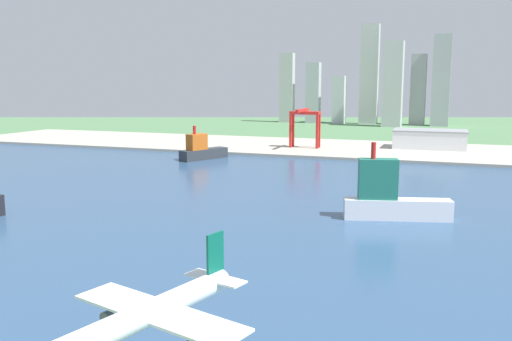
{
  "coord_description": "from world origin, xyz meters",
  "views": [
    {
      "loc": [
        76.59,
        -10.78,
        61.4
      ],
      "look_at": [
        13.33,
        163.26,
        31.61
      ],
      "focal_mm": 38.0,
      "sensor_mm": 36.0,
      "label": 1
    }
  ],
  "objects_px": {
    "port_crane_red": "(305,119)",
    "warehouse_main": "(430,139)",
    "ferry_boat": "(390,198)",
    "container_barge": "(202,150)",
    "airplane_landing": "(147,315)",
    "tugboat_small": "(376,172)"
  },
  "relations": [
    {
      "from": "port_crane_red",
      "to": "warehouse_main",
      "type": "relative_size",
      "value": 0.59
    },
    {
      "from": "port_crane_red",
      "to": "ferry_boat",
      "type": "bearing_deg",
      "value": -66.46
    },
    {
      "from": "container_barge",
      "to": "warehouse_main",
      "type": "xyz_separation_m",
      "value": [
        172.32,
        123.79,
        3.23
      ]
    },
    {
      "from": "airplane_landing",
      "to": "port_crane_red",
      "type": "bearing_deg",
      "value": 101.23
    },
    {
      "from": "airplane_landing",
      "to": "port_crane_red",
      "type": "relative_size",
      "value": 1.16
    },
    {
      "from": "container_barge",
      "to": "warehouse_main",
      "type": "height_order",
      "value": "container_barge"
    },
    {
      "from": "airplane_landing",
      "to": "container_barge",
      "type": "xyz_separation_m",
      "value": [
        -143.92,
        320.67,
        -14.6
      ]
    },
    {
      "from": "container_barge",
      "to": "ferry_boat",
      "type": "height_order",
      "value": "ferry_boat"
    },
    {
      "from": "airplane_landing",
      "to": "port_crane_red",
      "type": "distance_m",
      "value": 417.45
    },
    {
      "from": "airplane_landing",
      "to": "warehouse_main",
      "type": "xyz_separation_m",
      "value": [
        28.4,
        444.46,
        -11.37
      ]
    },
    {
      "from": "warehouse_main",
      "to": "container_barge",
      "type": "bearing_deg",
      "value": -144.31
    },
    {
      "from": "airplane_landing",
      "to": "tugboat_small",
      "type": "xyz_separation_m",
      "value": [
        1.19,
        285.65,
        -19.31
      ]
    },
    {
      "from": "container_barge",
      "to": "warehouse_main",
      "type": "bearing_deg",
      "value": 35.69
    },
    {
      "from": "ferry_boat",
      "to": "warehouse_main",
      "type": "xyz_separation_m",
      "value": [
        6.07,
        272.93,
        0.93
      ]
    },
    {
      "from": "container_barge",
      "to": "port_crane_red",
      "type": "relative_size",
      "value": 1.15
    },
    {
      "from": "airplane_landing",
      "to": "warehouse_main",
      "type": "height_order",
      "value": "airplane_landing"
    },
    {
      "from": "tugboat_small",
      "to": "container_barge",
      "type": "relative_size",
      "value": 0.44
    },
    {
      "from": "tugboat_small",
      "to": "ferry_boat",
      "type": "distance_m",
      "value": 116.28
    },
    {
      "from": "ferry_boat",
      "to": "warehouse_main",
      "type": "relative_size",
      "value": 0.75
    },
    {
      "from": "container_barge",
      "to": "port_crane_red",
      "type": "height_order",
      "value": "port_crane_red"
    },
    {
      "from": "container_barge",
      "to": "tugboat_small",
      "type": "bearing_deg",
      "value": -13.57
    },
    {
      "from": "container_barge",
      "to": "warehouse_main",
      "type": "relative_size",
      "value": 0.67
    }
  ]
}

